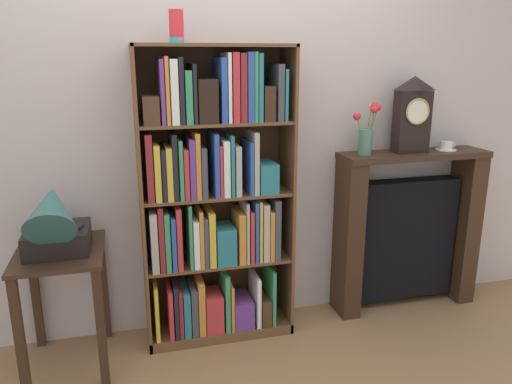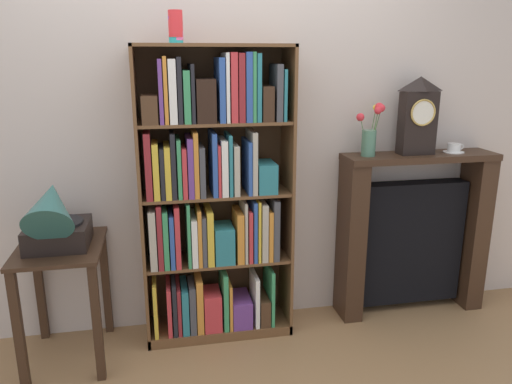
% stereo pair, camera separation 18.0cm
% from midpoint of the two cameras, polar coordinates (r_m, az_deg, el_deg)
% --- Properties ---
extents(ground_plane, '(7.78, 6.40, 0.02)m').
position_cam_midpoint_polar(ground_plane, '(3.12, -2.17, -17.13)').
color(ground_plane, '#997047').
extents(wall_back, '(4.78, 0.08, 2.60)m').
position_cam_midpoint_polar(wall_back, '(3.03, 0.58, 8.48)').
color(wall_back, beige).
rests_on(wall_back, ground).
extents(bookshelf, '(0.87, 0.31, 1.73)m').
position_cam_midpoint_polar(bookshelf, '(2.89, -3.16, -1.43)').
color(bookshelf, brown).
rests_on(bookshelf, ground).
extents(cup_stack, '(0.08, 0.08, 0.17)m').
position_cam_midpoint_polar(cup_stack, '(2.73, -7.29, 18.36)').
color(cup_stack, '#28B2B7').
rests_on(cup_stack, bookshelf).
extents(side_table_left, '(0.44, 0.55, 0.68)m').
position_cam_midpoint_polar(side_table_left, '(2.91, -19.68, -9.07)').
color(side_table_left, '#382316').
rests_on(side_table_left, ground).
extents(gramophone, '(0.32, 0.45, 0.44)m').
position_cam_midpoint_polar(gramophone, '(2.73, -20.52, -2.84)').
color(gramophone, black).
rests_on(gramophone, side_table_left).
extents(fireplace_mantel, '(0.98, 0.26, 1.07)m').
position_cam_midpoint_polar(fireplace_mantel, '(3.46, 18.93, -4.66)').
color(fireplace_mantel, '#382316').
rests_on(fireplace_mantel, ground).
extents(mantel_clock, '(0.22, 0.12, 0.47)m').
position_cam_midpoint_polar(mantel_clock, '(3.25, 19.71, 8.25)').
color(mantel_clock, black).
rests_on(mantel_clock, fireplace_mantel).
extents(flower_vase, '(0.17, 0.12, 0.32)m').
position_cam_midpoint_polar(flower_vase, '(3.12, 14.68, 6.57)').
color(flower_vase, '#4C7A60').
rests_on(flower_vase, fireplace_mantel).
extents(teacup_with_saucer, '(0.13, 0.13, 0.06)m').
position_cam_midpoint_polar(teacup_with_saucer, '(3.42, 23.27, 4.62)').
color(teacup_with_saucer, white).
rests_on(teacup_with_saucer, fireplace_mantel).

